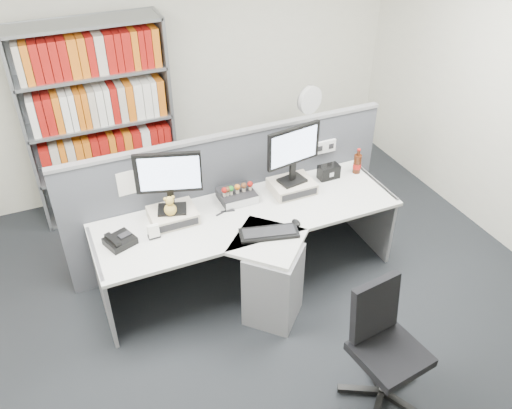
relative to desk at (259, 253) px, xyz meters
name	(u,v)px	position (x,y,z in m)	size (l,w,h in m)	color
ground	(288,340)	(0.00, -0.60, -0.46)	(5.50, 5.50, 0.00)	#24262A
room_shell	(298,145)	(0.00, -0.60, 1.33)	(5.04, 5.54, 2.72)	silver
partition	(230,194)	(0.00, 0.65, 0.19)	(3.00, 0.08, 1.27)	#4B4D55
desk	(259,253)	(0.00, 0.00, 0.00)	(2.60, 1.20, 0.72)	silver
monitor_riser_left	(173,215)	(-0.61, 0.38, 0.31)	(0.38, 0.31, 0.10)	beige
monitor_riser_right	(292,186)	(0.49, 0.38, 0.31)	(0.38, 0.31, 0.10)	beige
monitor_left	(169,177)	(-0.61, 0.38, 0.68)	(0.51, 0.23, 0.54)	black
monitor_right	(293,150)	(0.49, 0.38, 0.68)	(0.52, 0.20, 0.53)	black
desktop_pc	(237,196)	(-0.01, 0.45, 0.30)	(0.30, 0.27, 0.08)	black
figurines	(236,188)	(-0.02, 0.44, 0.40)	(0.29, 0.05, 0.09)	beige
keyboard	(269,233)	(0.04, -0.11, 0.28)	(0.50, 0.29, 0.03)	black
mouse	(296,223)	(0.30, -0.08, 0.28)	(0.06, 0.10, 0.04)	black
desk_phone	(119,241)	(-1.08, 0.25, 0.30)	(0.27, 0.26, 0.09)	black
desk_calendar	(154,232)	(-0.81, 0.23, 0.31)	(0.10, 0.07, 0.12)	black
plush_toy	(170,207)	(-0.63, 0.33, 0.44)	(0.10, 0.10, 0.18)	gold
speaker	(329,172)	(0.90, 0.44, 0.33)	(0.19, 0.11, 0.13)	black
cola_bottle	(357,164)	(1.20, 0.42, 0.36)	(0.08, 0.08, 0.25)	#3F190A
shelving_unit	(100,125)	(-0.90, 1.85, 0.52)	(1.41, 0.40, 2.00)	gray
filing_cabinet	(306,158)	(1.20, 1.40, -0.11)	(0.45, 0.61, 0.70)	gray
desk_fan	(309,103)	(1.20, 1.40, 0.56)	(0.30, 0.18, 0.51)	white
office_chair	(383,342)	(0.38, -1.25, 0.04)	(0.61, 0.62, 0.93)	silver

